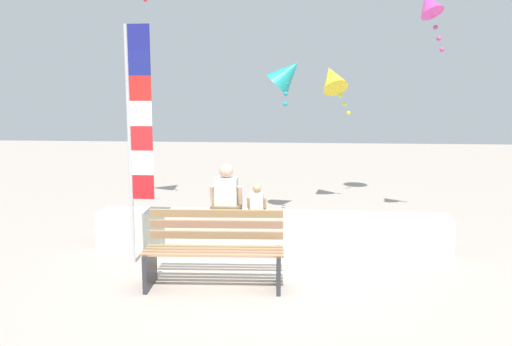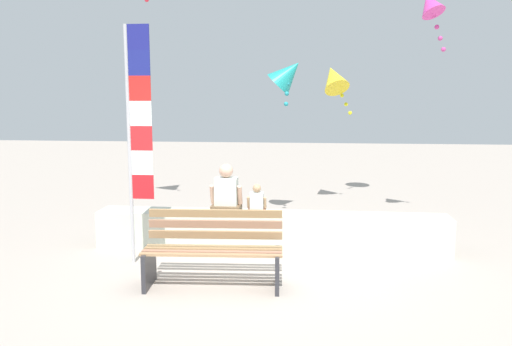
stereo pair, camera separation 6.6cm
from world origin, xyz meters
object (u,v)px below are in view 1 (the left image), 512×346
flag_banner (136,128)px  kite_magenta (429,5)px  person_adult (226,194)px  person_child (257,202)px  kite_yellow (332,78)px  park_bench (215,251)px  kite_teal (287,74)px

flag_banner → kite_magenta: 5.30m
person_adult → person_child: 0.47m
person_adult → kite_magenta: bearing=27.6°
person_child → kite_magenta: (2.74, 1.67, 3.07)m
person_child → flag_banner: bearing=-152.2°
flag_banner → kite_yellow: flag_banner is taller
person_adult → kite_magenta: (3.19, 1.67, 2.95)m
person_adult → kite_yellow: bearing=62.7°
person_child → flag_banner: 2.06m
kite_yellow → flag_banner: bearing=-124.0°
park_bench → person_adult: size_ratio=2.30×
park_bench → kite_magenta: size_ratio=1.67×
person_adult → person_child: bearing=0.0°
person_adult → flag_banner: size_ratio=0.23×
person_adult → flag_banner: flag_banner is taller
park_bench → flag_banner: (-1.16, 0.70, 1.43)m
person_child → kite_yellow: 4.03m
flag_banner → kite_magenta: (4.26, 2.48, 1.94)m
park_bench → person_adult: person_adult is taller
person_child → kite_yellow: kite_yellow is taller
park_bench → kite_magenta: kite_magenta is taller
person_adult → kite_yellow: (1.70, 3.30, 1.83)m
flag_banner → kite_yellow: (2.77, 4.11, 0.82)m
kite_yellow → kite_magenta: 2.48m
person_child → kite_teal: bearing=79.4°
person_child → kite_magenta: 4.44m
person_adult → kite_magenta: 4.66m
flag_banner → kite_teal: size_ratio=3.34×
person_child → kite_yellow: (1.24, 3.30, 1.95)m
kite_magenta → kite_teal: bearing=173.4°
park_bench → kite_teal: size_ratio=1.77×
person_child → kite_teal: 2.79m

